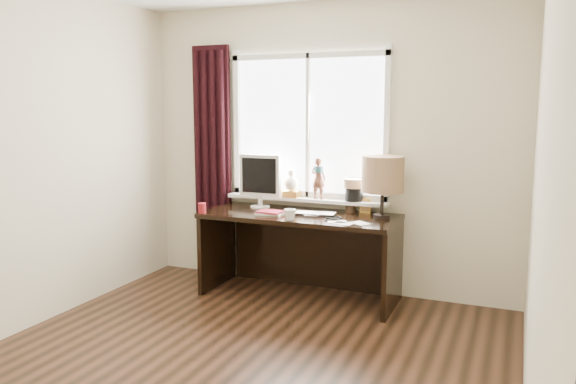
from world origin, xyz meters
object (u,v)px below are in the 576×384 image
at_px(desk, 303,239).
at_px(table_lamp, 383,175).
at_px(red_cup, 202,208).
at_px(monitor, 260,178).
at_px(mug, 290,214).
at_px(laptop, 315,214).

xyz_separation_m(desk, table_lamp, (0.70, 0.01, 0.61)).
bearing_deg(red_cup, monitor, 52.26).
bearing_deg(table_lamp, red_cup, -164.92).
relative_size(red_cup, table_lamp, 0.17).
xyz_separation_m(mug, monitor, (-0.48, 0.43, 0.23)).
height_order(red_cup, monitor, monitor).
bearing_deg(desk, laptop, -35.64).
bearing_deg(laptop, desk, 137.70).
distance_m(monitor, table_lamp, 1.16).
xyz_separation_m(monitor, table_lamp, (1.15, -0.05, 0.09)).
bearing_deg(desk, monitor, 173.34).
bearing_deg(laptop, red_cup, -169.76).
xyz_separation_m(laptop, mug, (-0.13, -0.27, 0.03)).
relative_size(laptop, red_cup, 3.86).
relative_size(laptop, mug, 3.60).
xyz_separation_m(red_cup, table_lamp, (1.50, 0.40, 0.32)).
bearing_deg(monitor, red_cup, -127.74).
bearing_deg(desk, mug, -86.08).
xyz_separation_m(red_cup, desk, (0.80, 0.40, -0.29)).
bearing_deg(red_cup, mug, 1.57).
xyz_separation_m(mug, desk, (-0.03, 0.37, -0.29)).
xyz_separation_m(laptop, table_lamp, (0.55, 0.12, 0.35)).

